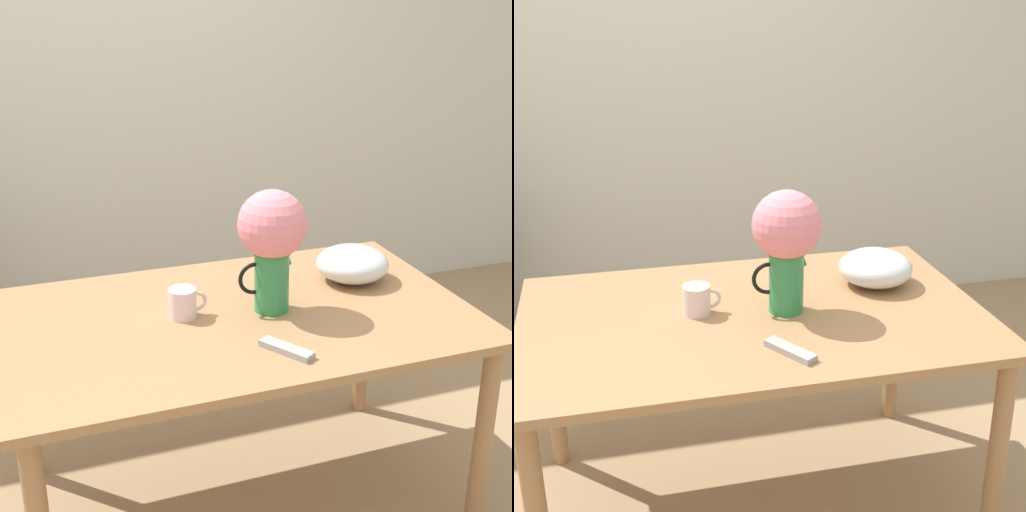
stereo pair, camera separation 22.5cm
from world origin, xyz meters
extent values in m
cube|color=silver|center=(0.00, 1.73, 1.30)|extent=(8.00, 0.05, 2.60)
cube|color=#A3754C|center=(0.15, 0.04, 0.74)|extent=(1.50, 0.95, 0.03)
cylinder|color=#A3754C|center=(0.84, -0.38, 0.36)|extent=(0.06, 0.06, 0.73)
cylinder|color=#A3754C|center=(-0.54, 0.45, 0.36)|extent=(0.06, 0.06, 0.73)
cylinder|color=#A3754C|center=(0.84, 0.45, 0.36)|extent=(0.06, 0.06, 0.73)
cylinder|color=#2D844C|center=(0.26, 0.03, 0.87)|extent=(0.11, 0.11, 0.22)
cone|color=#2D844C|center=(0.31, 0.03, 0.94)|extent=(0.04, 0.04, 0.05)
torus|color=black|center=(0.20, 0.03, 0.88)|extent=(0.11, 0.01, 0.11)
sphere|color=#3D7033|center=(0.26, 0.03, 1.02)|extent=(0.17, 0.17, 0.17)
sphere|color=pink|center=(0.26, 0.03, 1.05)|extent=(0.22, 0.22, 0.22)
cylinder|color=silver|center=(-0.03, 0.07, 0.81)|extent=(0.09, 0.09, 0.10)
torus|color=silver|center=(0.02, 0.07, 0.81)|extent=(0.07, 0.01, 0.07)
ellipsoid|color=silver|center=(0.63, 0.17, 0.82)|extent=(0.26, 0.26, 0.12)
cube|color=#999999|center=(0.20, -0.26, 0.77)|extent=(0.13, 0.17, 0.02)
camera|label=1|loc=(-0.50, -1.96, 1.76)|focal=50.00mm
camera|label=2|loc=(-0.29, -2.02, 1.76)|focal=50.00mm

